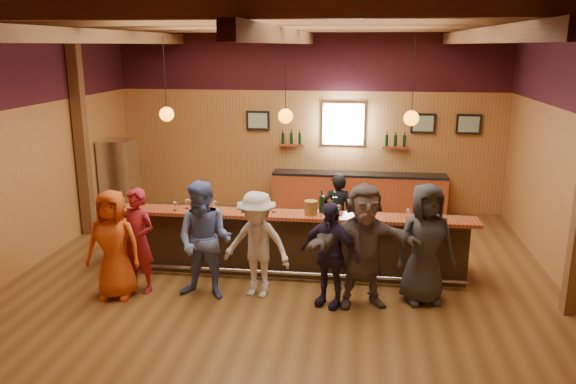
# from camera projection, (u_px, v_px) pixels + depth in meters

# --- Properties ---
(room) EXTENTS (9.04, 9.00, 4.52)m
(room) POSITION_uv_depth(u_px,v_px,m) (286.00, 84.00, 9.01)
(room) COLOR brown
(room) RESTS_ON ground
(bar_counter) EXTENTS (6.30, 1.07, 1.11)m
(bar_counter) POSITION_uv_depth(u_px,v_px,m) (288.00, 240.00, 9.78)
(bar_counter) COLOR black
(bar_counter) RESTS_ON ground
(back_bar_cabinet) EXTENTS (4.00, 0.52, 0.95)m
(back_bar_cabinet) POSITION_uv_depth(u_px,v_px,m) (358.00, 193.00, 13.06)
(back_bar_cabinet) COLOR maroon
(back_bar_cabinet) RESTS_ON ground
(window) EXTENTS (0.95, 0.09, 0.95)m
(window) POSITION_uv_depth(u_px,v_px,m) (343.00, 124.00, 12.93)
(window) COLOR silver
(window) RESTS_ON room
(framed_pictures) EXTENTS (5.35, 0.05, 0.45)m
(framed_pictures) POSITION_uv_depth(u_px,v_px,m) (381.00, 123.00, 12.80)
(framed_pictures) COLOR black
(framed_pictures) RESTS_ON room
(wine_shelves) EXTENTS (3.00, 0.18, 0.30)m
(wine_shelves) POSITION_uv_depth(u_px,v_px,m) (343.00, 143.00, 12.98)
(wine_shelves) COLOR maroon
(wine_shelves) RESTS_ON room
(pendant_lights) EXTENTS (4.24, 0.24, 1.37)m
(pendant_lights) POSITION_uv_depth(u_px,v_px,m) (286.00, 116.00, 9.08)
(pendant_lights) COLOR black
(pendant_lights) RESTS_ON room
(stainless_fridge) EXTENTS (0.70, 0.70, 1.80)m
(stainless_fridge) POSITION_uv_depth(u_px,v_px,m) (120.00, 179.00, 12.56)
(stainless_fridge) COLOR silver
(stainless_fridge) RESTS_ON ground
(customer_orange) EXTENTS (0.86, 0.58, 1.72)m
(customer_orange) POSITION_uv_depth(u_px,v_px,m) (113.00, 245.00, 8.59)
(customer_orange) COLOR #BA4511
(customer_orange) RESTS_ON ground
(customer_redvest) EXTENTS (0.71, 0.57, 1.68)m
(customer_redvest) POSITION_uv_depth(u_px,v_px,m) (138.00, 241.00, 8.81)
(customer_redvest) COLOR maroon
(customer_redvest) RESTS_ON ground
(customer_denim) EXTENTS (0.99, 0.82, 1.85)m
(customer_denim) POSITION_uv_depth(u_px,v_px,m) (205.00, 241.00, 8.56)
(customer_denim) COLOR #566DAD
(customer_denim) RESTS_ON ground
(customer_white) EXTENTS (1.20, 0.86, 1.68)m
(customer_white) POSITION_uv_depth(u_px,v_px,m) (257.00, 245.00, 8.63)
(customer_white) COLOR beige
(customer_white) RESTS_ON ground
(customer_navy) EXTENTS (1.03, 0.73, 1.62)m
(customer_navy) POSITION_uv_depth(u_px,v_px,m) (329.00, 254.00, 8.32)
(customer_navy) COLOR #211A35
(customer_navy) RESTS_ON ground
(customer_brown) EXTENTS (1.84, 0.97, 1.89)m
(customer_brown) POSITION_uv_depth(u_px,v_px,m) (363.00, 246.00, 8.28)
(customer_brown) COLOR #584C46
(customer_brown) RESTS_ON ground
(customer_dark) EXTENTS (1.03, 0.80, 1.86)m
(customer_dark) POSITION_uv_depth(u_px,v_px,m) (425.00, 244.00, 8.40)
(customer_dark) COLOR #2A2A2D
(customer_dark) RESTS_ON ground
(bartender) EXTENTS (0.59, 0.42, 1.51)m
(bartender) POSITION_uv_depth(u_px,v_px,m) (337.00, 213.00, 10.52)
(bartender) COLOR black
(bartender) RESTS_ON ground
(ice_bucket) EXTENTS (0.21, 0.21, 0.23)m
(ice_bucket) POSITION_uv_depth(u_px,v_px,m) (311.00, 208.00, 9.22)
(ice_bucket) COLOR brown
(ice_bucket) RESTS_ON bar_counter
(bottle_a) EXTENTS (0.08, 0.08, 0.35)m
(bottle_a) POSITION_uv_depth(u_px,v_px,m) (335.00, 204.00, 9.33)
(bottle_a) COLOR black
(bottle_a) RESTS_ON bar_counter
(bottle_b) EXTENTS (0.08, 0.08, 0.39)m
(bottle_b) POSITION_uv_depth(u_px,v_px,m) (322.00, 204.00, 9.31)
(bottle_b) COLOR black
(bottle_b) RESTS_ON bar_counter
(glass_a) EXTENTS (0.08, 0.08, 0.19)m
(glass_a) POSITION_uv_depth(u_px,v_px,m) (123.00, 200.00, 9.62)
(glass_a) COLOR silver
(glass_a) RESTS_ON bar_counter
(glass_b) EXTENTS (0.07, 0.07, 0.16)m
(glass_b) POSITION_uv_depth(u_px,v_px,m) (175.00, 204.00, 9.45)
(glass_b) COLOR silver
(glass_b) RESTS_ON bar_counter
(glass_c) EXTENTS (0.08, 0.08, 0.17)m
(glass_c) POSITION_uv_depth(u_px,v_px,m) (187.00, 202.00, 9.55)
(glass_c) COLOR silver
(glass_c) RESTS_ON bar_counter
(glass_d) EXTENTS (0.08, 0.08, 0.17)m
(glass_d) POSITION_uv_depth(u_px,v_px,m) (214.00, 203.00, 9.45)
(glass_d) COLOR silver
(glass_d) RESTS_ON bar_counter
(glass_e) EXTENTS (0.08, 0.08, 0.19)m
(glass_e) POSITION_uv_depth(u_px,v_px,m) (274.00, 204.00, 9.33)
(glass_e) COLOR silver
(glass_e) RESTS_ON bar_counter
(glass_f) EXTENTS (0.09, 0.09, 0.20)m
(glass_f) POSITION_uv_depth(u_px,v_px,m) (339.00, 208.00, 9.13)
(glass_f) COLOR silver
(glass_f) RESTS_ON bar_counter
(glass_g) EXTENTS (0.08, 0.08, 0.18)m
(glass_g) POSITION_uv_depth(u_px,v_px,m) (374.00, 207.00, 9.20)
(glass_g) COLOR silver
(glass_g) RESTS_ON bar_counter
(glass_h) EXTENTS (0.07, 0.07, 0.16)m
(glass_h) POSITION_uv_depth(u_px,v_px,m) (408.00, 212.00, 9.00)
(glass_h) COLOR silver
(glass_h) RESTS_ON bar_counter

